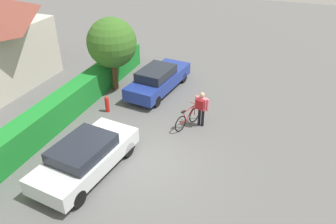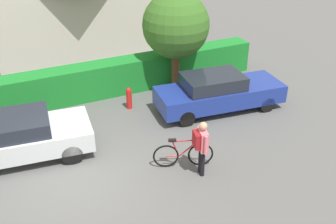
% 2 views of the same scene
% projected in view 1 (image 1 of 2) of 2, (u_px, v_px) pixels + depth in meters
% --- Properties ---
extents(ground_plane, '(60.00, 60.00, 0.00)m').
position_uv_depth(ground_plane, '(149.00, 162.00, 12.55)').
color(ground_plane, '#595959').
extents(hedge_row, '(17.41, 0.90, 1.29)m').
position_uv_depth(hedge_row, '(42.00, 123.00, 13.70)').
color(hedge_row, '#1B7D2A').
rests_on(hedge_row, ground).
extents(parked_car_near, '(4.44, 2.28, 1.34)m').
position_uv_depth(parked_car_near, '(85.00, 156.00, 11.73)').
color(parked_car_near, silver).
rests_on(parked_car_near, ground).
extents(parked_car_far, '(4.69, 2.11, 1.38)m').
position_uv_depth(parked_car_far, '(158.00, 79.00, 17.25)').
color(parked_car_far, navy).
rests_on(parked_car_far, ground).
extents(bicycle, '(1.63, 0.74, 0.95)m').
position_uv_depth(bicycle, '(188.00, 118.00, 14.49)').
color(bicycle, black).
rests_on(bicycle, ground).
extents(person_rider, '(0.43, 0.65, 1.65)m').
position_uv_depth(person_rider, '(201.00, 106.00, 14.23)').
color(person_rider, black).
rests_on(person_rider, ground).
extents(tree_kerbside, '(2.52, 2.52, 3.85)m').
position_uv_depth(tree_kerbside, '(112.00, 43.00, 16.52)').
color(tree_kerbside, brown).
rests_on(tree_kerbside, ground).
extents(fire_hydrant, '(0.20, 0.20, 0.81)m').
position_uv_depth(fire_hydrant, '(107.00, 104.00, 15.58)').
color(fire_hydrant, red).
rests_on(fire_hydrant, ground).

